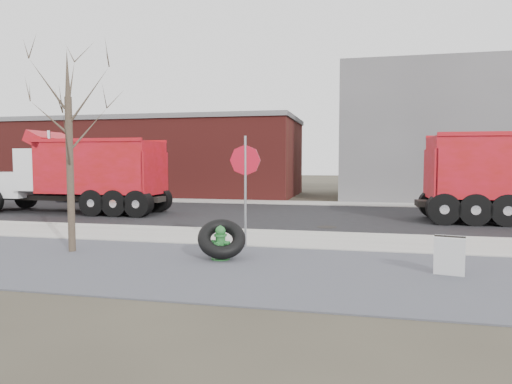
% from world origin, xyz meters
% --- Properties ---
extents(ground, '(120.00, 120.00, 0.00)m').
position_xyz_m(ground, '(0.00, 0.00, 0.00)').
color(ground, '#383328').
rests_on(ground, ground).
extents(gravel_verge, '(60.00, 5.00, 0.03)m').
position_xyz_m(gravel_verge, '(0.00, -3.50, 0.01)').
color(gravel_verge, slate).
rests_on(gravel_verge, ground).
extents(sidewalk, '(60.00, 2.50, 0.06)m').
position_xyz_m(sidewalk, '(0.00, 0.25, 0.03)').
color(sidewalk, '#9E9B93').
rests_on(sidewalk, ground).
extents(curb, '(60.00, 0.15, 0.11)m').
position_xyz_m(curb, '(0.00, 1.55, 0.06)').
color(curb, '#9E9B93').
rests_on(curb, ground).
extents(road, '(60.00, 9.40, 0.02)m').
position_xyz_m(road, '(0.00, 6.30, 0.01)').
color(road, black).
rests_on(road, ground).
extents(far_sidewalk, '(60.00, 2.00, 0.06)m').
position_xyz_m(far_sidewalk, '(0.00, 12.00, 0.03)').
color(far_sidewalk, '#9E9B93').
rests_on(far_sidewalk, ground).
extents(building_grey, '(12.00, 10.00, 8.00)m').
position_xyz_m(building_grey, '(9.00, 18.00, 4.00)').
color(building_grey, slate).
rests_on(building_grey, ground).
extents(building_brick, '(20.20, 8.20, 5.30)m').
position_xyz_m(building_brick, '(-10.00, 17.00, 2.65)').
color(building_brick, maroon).
rests_on(building_brick, ground).
extents(bare_tree, '(3.20, 3.20, 5.20)m').
position_xyz_m(bare_tree, '(-3.20, -2.60, 3.30)').
color(bare_tree, '#382D23').
rests_on(bare_tree, ground).
extents(fire_hydrant, '(0.48, 0.47, 0.84)m').
position_xyz_m(fire_hydrant, '(0.85, -2.71, 0.39)').
color(fire_hydrant, '#2D773E').
rests_on(fire_hydrant, ground).
extents(truck_tire, '(1.47, 1.42, 1.00)m').
position_xyz_m(truck_tire, '(0.86, -2.61, 0.51)').
color(truck_tire, black).
rests_on(truck_tire, ground).
extents(stop_sign, '(0.78, 0.32, 3.04)m').
position_xyz_m(stop_sign, '(1.08, -1.11, 2.05)').
color(stop_sign, gray).
rests_on(stop_sign, ground).
extents(sandwich_board, '(0.66, 0.49, 0.83)m').
position_xyz_m(sandwich_board, '(5.88, -3.16, 0.44)').
color(sandwich_board, silver).
rests_on(sandwich_board, ground).
extents(dump_truck_red_b, '(8.65, 2.53, 3.65)m').
position_xyz_m(dump_truck_red_b, '(-8.23, 5.35, 1.86)').
color(dump_truck_red_b, black).
rests_on(dump_truck_red_b, ground).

